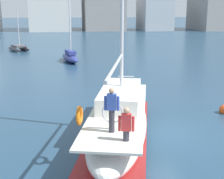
{
  "coord_description": "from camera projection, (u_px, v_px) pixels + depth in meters",
  "views": [
    {
      "loc": [
        -4.28,
        -14.03,
        5.64
      ],
      "look_at": [
        -1.91,
        1.36,
        1.8
      ],
      "focal_mm": 52.9,
      "sensor_mm": 36.0,
      "label": 1
    }
  ],
  "objects": [
    {
      "name": "ground_plane",
      "position": [
        157.0,
        132.0,
        15.45
      ],
      "size": [
        400.0,
        400.0,
        0.0
      ],
      "primitive_type": "plane",
      "color": "navy"
    },
    {
      "name": "main_sailboat",
      "position": [
        119.0,
        119.0,
        14.41
      ],
      "size": [
        4.81,
        9.89,
        14.28
      ],
      "color": "white",
      "rests_on": "ground"
    },
    {
      "name": "moored_catamaran",
      "position": [
        70.0,
        56.0,
        35.69
      ],
      "size": [
        2.21,
        5.37,
        8.88
      ],
      "color": "navy",
      "rests_on": "ground"
    },
    {
      "name": "moored_sloop_far",
      "position": [
        19.0,
        48.0,
        44.53
      ],
      "size": [
        3.39,
        4.15,
        5.3
      ],
      "color": "#4C4C51",
      "rests_on": "ground"
    }
  ]
}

